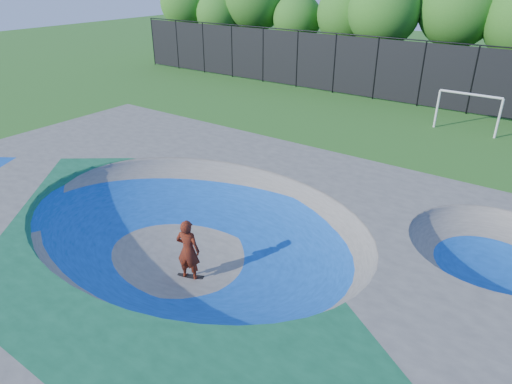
% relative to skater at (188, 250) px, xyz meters
% --- Properties ---
extents(ground, '(120.00, 120.00, 0.00)m').
position_rel_skater_xyz_m(ground, '(-0.57, 0.79, -0.94)').
color(ground, '#26611B').
rests_on(ground, ground).
extents(skate_deck, '(22.00, 14.00, 1.50)m').
position_rel_skater_xyz_m(skate_deck, '(-0.57, 0.79, -0.19)').
color(skate_deck, gray).
rests_on(skate_deck, ground).
extents(skater, '(0.79, 0.63, 1.88)m').
position_rel_skater_xyz_m(skater, '(0.00, 0.00, 0.00)').
color(skater, '#AD2C0D').
rests_on(skater, ground).
extents(skateboard, '(0.80, 0.53, 0.05)m').
position_rel_skater_xyz_m(skateboard, '(0.00, 0.00, -0.91)').
color(skateboard, black).
rests_on(skateboard, ground).
extents(soccer_goal, '(3.21, 0.12, 2.12)m').
position_rel_skater_xyz_m(soccer_goal, '(3.15, 18.03, 0.53)').
color(soccer_goal, silver).
rests_on(soccer_goal, ground).
extents(fence, '(48.09, 0.09, 4.04)m').
position_rel_skater_xyz_m(fence, '(-0.57, 21.79, 1.16)').
color(fence, black).
rests_on(fence, ground).
extents(treeline, '(52.17, 7.46, 8.36)m').
position_rel_skater_xyz_m(treeline, '(-1.67, 26.92, 4.07)').
color(treeline, '#4B3025').
rests_on(treeline, ground).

